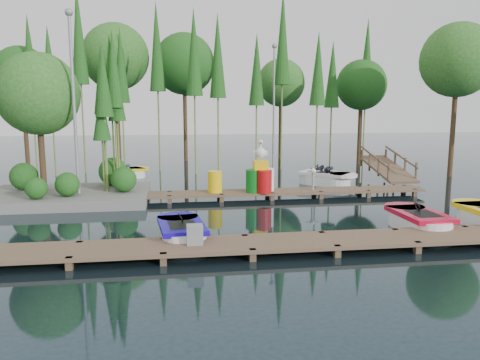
{
  "coord_description": "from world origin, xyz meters",
  "views": [
    {
      "loc": [
        -1.87,
        -15.93,
        3.76
      ],
      "look_at": [
        0.5,
        0.5,
        1.1
      ],
      "focal_mm": 35.0,
      "sensor_mm": 36.0,
      "label": 1
    }
  ],
  "objects": [
    {
      "name": "island",
      "position": [
        -6.3,
        3.29,
        3.18
      ],
      "size": [
        6.2,
        4.2,
        6.75
      ],
      "color": "slate",
      "rests_on": "ground"
    },
    {
      "name": "lamp_island",
      "position": [
        -5.5,
        2.5,
        4.26
      ],
      "size": [
        0.3,
        0.3,
        7.25
      ],
      "color": "gray",
      "rests_on": "ground"
    },
    {
      "name": "boat_red",
      "position": [
        5.46,
        -3.03,
        0.27
      ],
      "size": [
        1.29,
        2.76,
        0.92
      ],
      "rotation": [
        0.0,
        0.0,
        0.02
      ],
      "color": "white",
      "rests_on": "ground"
    },
    {
      "name": "boat_white_far",
      "position": [
        5.33,
        5.33,
        0.3
      ],
      "size": [
        2.99,
        2.89,
        1.36
      ],
      "rotation": [
        0.0,
        0.0,
        -0.04
      ],
      "color": "white",
      "rests_on": "ground"
    },
    {
      "name": "near_dock",
      "position": [
        0.0,
        -4.5,
        0.23
      ],
      "size": [
        18.0,
        1.5,
        0.5
      ],
      "color": "brown",
      "rests_on": "ground"
    },
    {
      "name": "tree_screen",
      "position": [
        -2.04,
        10.6,
        6.12
      ],
      "size": [
        34.42,
        18.53,
        10.31
      ],
      "color": "#432E1C",
      "rests_on": "ground"
    },
    {
      "name": "utility_cabinet",
      "position": [
        -1.37,
        -4.5,
        0.55
      ],
      "size": [
        0.4,
        0.34,
        0.49
      ],
      "primitive_type": "cube",
      "color": "gray",
      "rests_on": "near_dock"
    },
    {
      "name": "ramp",
      "position": [
        9.0,
        6.5,
        0.59
      ],
      "size": [
        1.5,
        3.94,
        1.49
      ],
      "color": "brown",
      "rests_on": "ground"
    },
    {
      "name": "seagull_post",
      "position": [
        3.84,
        2.5,
        0.9
      ],
      "size": [
        0.56,
        0.3,
        0.89
      ],
      "color": "gray",
      "rests_on": "far_dock"
    },
    {
      "name": "yellow_barrel",
      "position": [
        -0.23,
        2.5,
        0.73
      ],
      "size": [
        0.57,
        0.57,
        0.86
      ],
      "primitive_type": "cylinder",
      "color": "yellow",
      "rests_on": "far_dock"
    },
    {
      "name": "ground_plane",
      "position": [
        0.0,
        0.0,
        0.0
      ],
      "size": [
        90.0,
        90.0,
        0.0
      ],
      "primitive_type": "plane",
      "color": "#1F3139"
    },
    {
      "name": "boat_blue",
      "position": [
        -1.68,
        -3.25,
        0.26
      ],
      "size": [
        1.45,
        2.74,
        0.88
      ],
      "rotation": [
        0.0,
        0.0,
        0.11
      ],
      "color": "white",
      "rests_on": "ground"
    },
    {
      "name": "drum_cluster",
      "position": [
        1.63,
        2.34,
        0.92
      ],
      "size": [
        1.22,
        1.12,
        2.1
      ],
      "color": "#0B6916",
      "rests_on": "far_dock"
    },
    {
      "name": "boat_yellow_far",
      "position": [
        -4.27,
        8.63,
        0.25
      ],
      "size": [
        2.57,
        2.28,
        1.2
      ],
      "rotation": [
        0.0,
        0.0,
        0.28
      ],
      "color": "white",
      "rests_on": "ground"
    },
    {
      "name": "far_dock",
      "position": [
        1.0,
        2.5,
        0.23
      ],
      "size": [
        15.0,
        1.2,
        0.5
      ],
      "color": "brown",
      "rests_on": "ground"
    },
    {
      "name": "lamp_rear",
      "position": [
        4.0,
        11.0,
        4.26
      ],
      "size": [
        0.3,
        0.3,
        7.25
      ],
      "color": "gray",
      "rests_on": "ground"
    }
  ]
}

